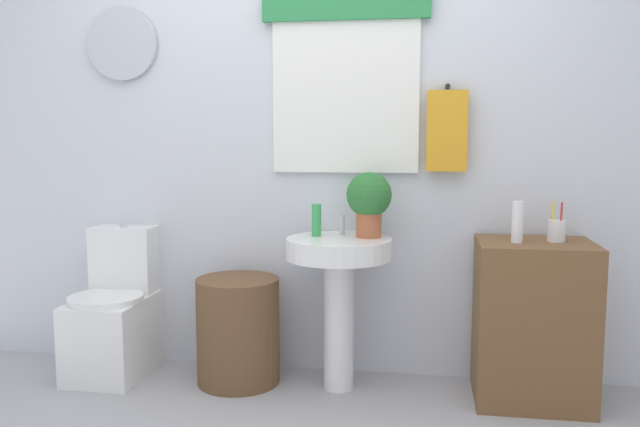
% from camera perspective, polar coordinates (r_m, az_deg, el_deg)
% --- Properties ---
extents(back_wall, '(4.40, 0.18, 2.60)m').
position_cam_1_polar(back_wall, '(3.46, -0.38, 7.63)').
color(back_wall, silver).
rests_on(back_wall, ground_plane).
extents(toilet, '(0.38, 0.51, 0.79)m').
position_cam_1_polar(toilet, '(3.67, -17.48, -8.67)').
color(toilet, white).
rests_on(toilet, ground_plane).
extents(laundry_hamper, '(0.42, 0.42, 0.54)m').
position_cam_1_polar(laundry_hamper, '(3.40, -7.18, -10.13)').
color(laundry_hamper, brown).
rests_on(laundry_hamper, ground_plane).
extents(pedestal_sink, '(0.52, 0.52, 0.76)m').
position_cam_1_polar(pedestal_sink, '(3.22, 1.66, -5.44)').
color(pedestal_sink, white).
rests_on(pedestal_sink, ground_plane).
extents(faucet, '(0.03, 0.03, 0.10)m').
position_cam_1_polar(faucet, '(3.29, 1.94, -1.00)').
color(faucet, silver).
rests_on(faucet, pedestal_sink).
extents(wooden_cabinet, '(0.53, 0.44, 0.77)m').
position_cam_1_polar(wooden_cabinet, '(3.28, 18.12, -8.99)').
color(wooden_cabinet, brown).
rests_on(wooden_cabinet, ground_plane).
extents(soap_bottle, '(0.05, 0.05, 0.16)m').
position_cam_1_polar(soap_bottle, '(3.24, -0.32, -0.58)').
color(soap_bottle, green).
rests_on(soap_bottle, pedestal_sink).
extents(potted_plant, '(0.22, 0.22, 0.32)m').
position_cam_1_polar(potted_plant, '(3.20, 4.31, 1.26)').
color(potted_plant, '#AD5B38').
rests_on(potted_plant, pedestal_sink).
extents(lotion_bottle, '(0.05, 0.05, 0.19)m').
position_cam_1_polar(lotion_bottle, '(3.13, 16.89, -0.71)').
color(lotion_bottle, white).
rests_on(lotion_bottle, wooden_cabinet).
extents(toothbrush_cup, '(0.08, 0.08, 0.19)m').
position_cam_1_polar(toothbrush_cup, '(3.23, 19.99, -1.40)').
color(toothbrush_cup, silver).
rests_on(toothbrush_cup, wooden_cabinet).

